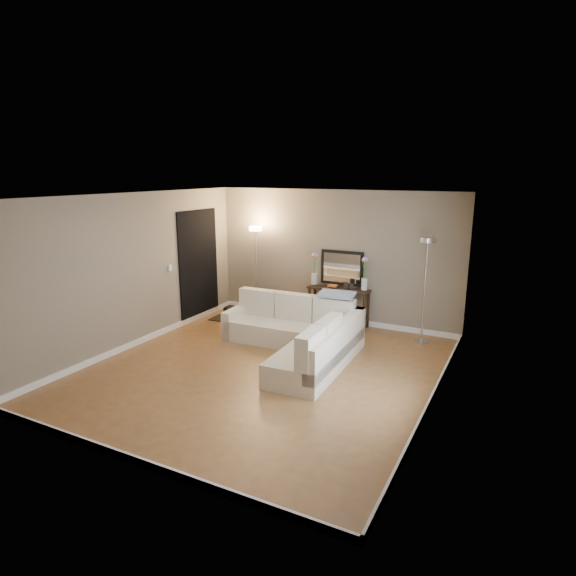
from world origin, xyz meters
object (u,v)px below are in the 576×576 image
at_px(floor_lamp_lit, 256,253).
at_px(floor_lamp_unlit, 426,269).
at_px(console_table, 335,304).
at_px(sectional_sofa, 300,335).

bearing_deg(floor_lamp_lit, floor_lamp_unlit, -2.58).
height_order(console_table, floor_lamp_lit, floor_lamp_lit).
height_order(sectional_sofa, floor_lamp_lit, floor_lamp_lit).
relative_size(console_table, floor_lamp_lit, 0.66).
bearing_deg(floor_lamp_lit, console_table, 2.50).
bearing_deg(floor_lamp_unlit, console_table, 172.41).
bearing_deg(floor_lamp_unlit, sectional_sofa, -139.62).
xyz_separation_m(floor_lamp_lit, floor_lamp_unlit, (3.47, -0.16, 0.01)).
distance_m(floor_lamp_lit, floor_lamp_unlit, 3.47).
height_order(sectional_sofa, floor_lamp_unlit, floor_lamp_unlit).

